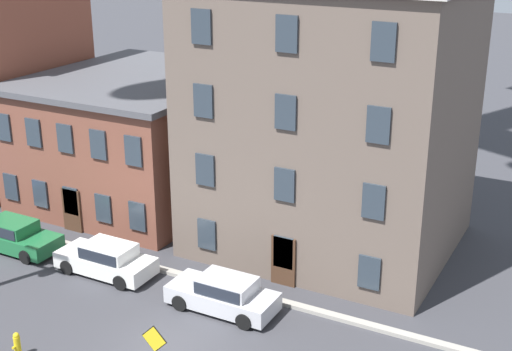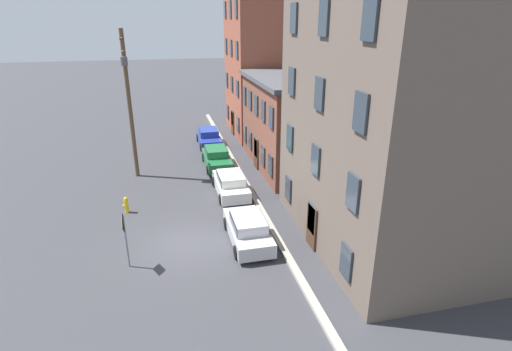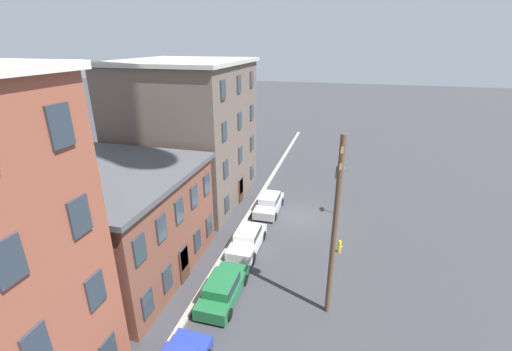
% 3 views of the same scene
% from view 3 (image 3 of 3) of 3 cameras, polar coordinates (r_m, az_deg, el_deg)
% --- Properties ---
extents(ground_plane, '(200.00, 200.00, 0.00)m').
position_cam_3_polar(ground_plane, '(29.19, 7.78, -6.97)').
color(ground_plane, '#38383D').
extents(kerb_strip, '(56.00, 0.36, 0.16)m').
position_cam_3_polar(kerb_strip, '(29.92, -0.81, -5.82)').
color(kerb_strip, '#9E998E').
rests_on(kerb_strip, ground_plane).
extents(apartment_midblock, '(10.51, 12.11, 6.69)m').
position_cam_3_polar(apartment_midblock, '(23.87, -25.04, -6.72)').
color(apartment_midblock, brown).
rests_on(apartment_midblock, ground_plane).
extents(apartment_far, '(11.77, 10.26, 12.38)m').
position_cam_3_polar(apartment_far, '(31.42, -11.35, 7.07)').
color(apartment_far, '#66564C').
rests_on(apartment_far, ground_plane).
extents(car_green, '(4.40, 1.92, 1.43)m').
position_cam_3_polar(car_green, '(20.54, -5.59, -18.18)').
color(car_green, '#1E6638').
rests_on(car_green, ground_plane).
extents(car_white, '(4.40, 1.92, 1.43)m').
position_cam_3_polar(car_white, '(24.70, -1.45, -10.47)').
color(car_white, silver).
rests_on(car_white, ground_plane).
extents(car_silver, '(4.40, 1.92, 1.43)m').
position_cam_3_polar(car_silver, '(29.74, 2.21, -4.58)').
color(car_silver, '#B7B7BC').
rests_on(car_silver, ground_plane).
extents(caution_sign, '(0.97, 0.08, 2.74)m').
position_cam_3_polar(caution_sign, '(29.49, 13.63, -3.11)').
color(caution_sign, slate).
rests_on(caution_sign, ground_plane).
extents(utility_pole, '(2.40, 0.44, 10.00)m').
position_cam_3_polar(utility_pole, '(17.41, 13.11, -7.33)').
color(utility_pole, brown).
rests_on(utility_pole, ground_plane).
extents(fire_hydrant, '(0.24, 0.34, 0.96)m').
position_cam_3_polar(fire_hydrant, '(25.06, 13.74, -11.36)').
color(fire_hydrant, yellow).
rests_on(fire_hydrant, ground_plane).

